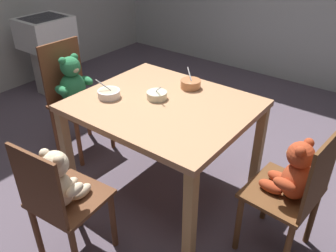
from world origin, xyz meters
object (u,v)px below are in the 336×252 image
Objects in this scene: teddy_chair_near_left at (74,89)px; porridge_bowl_cream_center at (157,95)px; teddy_chair_near_right at (294,182)px; teddy_chair_near_front at (61,190)px; porridge_bowl_terracotta_far_center at (191,84)px; dining_table at (163,114)px; sink_basin at (48,45)px; porridge_bowl_white_near_left at (109,94)px.

teddy_chair_near_left is 0.86m from porridge_bowl_cream_center.
teddy_chair_near_right is 0.94× the size of teddy_chair_near_left.
porridge_bowl_terracotta_far_center is at bearing -8.08° from teddy_chair_near_front.
sink_basin is at bearing 164.52° from dining_table.
teddy_chair_near_left is (-0.92, -0.01, -0.07)m from dining_table.
porridge_bowl_cream_center is at bearing -106.72° from porridge_bowl_terracotta_far_center.
teddy_chair_near_right is 3.02m from sink_basin.
sink_basin is at bearing 164.60° from porridge_bowl_cream_center.
teddy_chair_near_right is 5.65× the size of porridge_bowl_white_near_left.
porridge_bowl_terracotta_far_center reaches higher than porridge_bowl_white_near_left.
porridge_bowl_terracotta_far_center is at bearing -7.41° from sink_basin.
teddy_chair_near_right is 6.37× the size of porridge_bowl_cream_center.
teddy_chair_near_right is 6.09× the size of porridge_bowl_terracotta_far_center.
teddy_chair_near_right is 1.01m from porridge_bowl_cream_center.
teddy_chair_near_left is 0.62m from porridge_bowl_white_near_left.
porridge_bowl_white_near_left is (-0.34, -0.16, 0.11)m from dining_table.
teddy_chair_near_front is 0.88m from porridge_bowl_cream_center.
teddy_chair_near_right reaches higher than sink_basin.
teddy_chair_near_front is 1.15m from porridge_bowl_terracotta_far_center.
sink_basin is (-2.01, 1.40, 0.03)m from teddy_chair_near_front.
dining_table is 7.30× the size of porridge_bowl_white_near_left.
teddy_chair_near_left is 6.50× the size of porridge_bowl_terracotta_far_center.
dining_table is 1.34× the size of teddy_chair_near_front.
porridge_bowl_cream_center is at bearing 4.77° from teddy_chair_near_left.
teddy_chair_near_left reaches higher than dining_table.
dining_table is at bearing -17.50° from porridge_bowl_cream_center.
teddy_chair_near_left is at bearing -179.51° from dining_table.
teddy_chair_near_front is (-0.96, -0.81, -0.01)m from teddy_chair_near_right.
porridge_bowl_white_near_left is (-0.30, 0.67, 0.22)m from teddy_chair_near_front.
sink_basin is (-2.96, 0.59, 0.02)m from teddy_chair_near_right.
porridge_bowl_white_near_left reaches higher than teddy_chair_near_front.
porridge_bowl_white_near_left is at bearing -11.85° from teddy_chair_near_left.
dining_table is at bearing 3.18° from teddy_chair_near_left.
teddy_chair_near_front is 5.46× the size of porridge_bowl_white_near_left.
porridge_bowl_terracotta_far_center is at bearing 73.28° from porridge_bowl_cream_center.
teddy_chair_near_left is 6.80× the size of porridge_bowl_cream_center.
porridge_bowl_white_near_left reaches higher than porridge_bowl_cream_center.
teddy_chair_near_front is at bearing -66.18° from porridge_bowl_white_near_left.
sink_basin reaches higher than porridge_bowl_white_near_left.
sink_basin is (-2.05, 0.57, -0.08)m from dining_table.
teddy_chair_near_right is at bearing -11.27° from sink_basin.
teddy_chair_near_left reaches higher than porridge_bowl_white_near_left.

